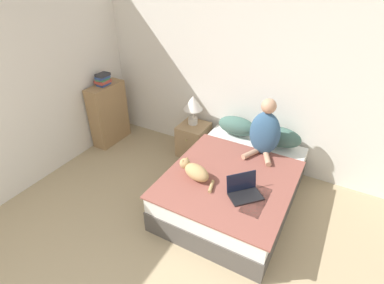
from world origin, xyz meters
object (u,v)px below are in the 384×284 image
at_px(bed, 234,186).
at_px(laptop_open, 244,191).
at_px(person_sitting, 265,132).
at_px(table_lamp, 193,105).
at_px(book_stack_top, 103,80).
at_px(nightstand, 194,139).
at_px(cat_tabby, 195,171).
at_px(pillow_far, 280,137).
at_px(pillow_near, 237,126).
at_px(bookshelf, 109,114).

xyz_separation_m(bed, laptop_open, (0.25, -0.36, 0.30)).
distance_m(person_sitting, table_lamp, 1.21).
bearing_deg(book_stack_top, bed, -9.50).
bearing_deg(nightstand, book_stack_top, -166.86).
relative_size(cat_tabby, table_lamp, 1.11).
bearing_deg(cat_tabby, pillow_far, -104.17).
bearing_deg(table_lamp, laptop_open, -42.01).
height_order(nightstand, book_stack_top, book_stack_top).
height_order(cat_tabby, laptop_open, laptop_open).
bearing_deg(pillow_near, bookshelf, -169.18).
height_order(laptop_open, book_stack_top, book_stack_top).
distance_m(pillow_far, laptop_open, 1.16).
bearing_deg(laptop_open, person_sitting, 48.31).
xyz_separation_m(laptop_open, nightstand, (-1.22, 1.09, -0.30)).
height_order(person_sitting, table_lamp, person_sitting).
bearing_deg(book_stack_top, laptop_open, -16.19).
bearing_deg(bookshelf, table_lamp, 15.02).
distance_m(pillow_near, table_lamp, 0.72).
bearing_deg(bookshelf, person_sitting, 2.24).
bearing_deg(pillow_far, bed, -111.32).
distance_m(pillow_near, cat_tabby, 1.17).
xyz_separation_m(pillow_near, pillow_far, (0.62, 0.00, 0.00)).
bearing_deg(pillow_far, table_lamp, -178.79).
relative_size(pillow_near, cat_tabby, 1.09).
bearing_deg(person_sitting, table_lamp, 167.17).
bearing_deg(pillow_near, book_stack_top, -169.17).
bearing_deg(pillow_near, table_lamp, -177.72).
relative_size(cat_tabby, book_stack_top, 2.26).
xyz_separation_m(person_sitting, book_stack_top, (-2.55, -0.10, 0.25)).
bearing_deg(pillow_near, cat_tabby, -92.13).
bearing_deg(nightstand, bed, -36.67).
xyz_separation_m(pillow_far, table_lamp, (-1.32, -0.03, 0.18)).
xyz_separation_m(person_sitting, table_lamp, (-1.18, 0.27, -0.01)).
xyz_separation_m(laptop_open, book_stack_top, (-2.63, 0.76, 0.53)).
distance_m(pillow_near, bookshelf, 2.11).
bearing_deg(book_stack_top, bookshelf, 22.03).
height_order(bookshelf, book_stack_top, book_stack_top).
bearing_deg(laptop_open, cat_tabby, 133.42).
distance_m(person_sitting, laptop_open, 0.91).
relative_size(bookshelf, book_stack_top, 4.39).
height_order(pillow_near, person_sitting, person_sitting).
distance_m(cat_tabby, table_lamp, 1.33).
distance_m(pillow_far, bookshelf, 2.72).
distance_m(nightstand, book_stack_top, 1.67).
height_order(pillow_far, person_sitting, person_sitting).
xyz_separation_m(bed, person_sitting, (0.17, 0.50, 0.58)).
height_order(bed, bookshelf, bookshelf).
xyz_separation_m(pillow_far, bookshelf, (-2.69, -0.40, -0.14)).
relative_size(person_sitting, laptop_open, 1.80).
bearing_deg(person_sitting, cat_tabby, -120.93).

